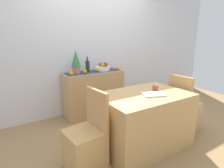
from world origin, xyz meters
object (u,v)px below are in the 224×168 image
(chair_by_corner, at_px, (184,113))
(coffee_cup, at_px, (155,88))
(open_book, at_px, (153,94))
(wine_bottle, at_px, (88,66))
(chair_near_window, at_px, (86,146))
(sideboard_console, at_px, (94,93))
(dining_table, at_px, (143,120))
(potted_plant, at_px, (76,61))
(fruit_bowl, at_px, (103,68))

(chair_by_corner, bearing_deg, coffee_cup, 178.05)
(open_book, bearing_deg, wine_bottle, 122.10)
(open_book, xyz_separation_m, chair_near_window, (-0.92, 0.10, -0.48))
(sideboard_console, height_order, chair_by_corner, chair_by_corner)
(dining_table, height_order, coffee_cup, coffee_cup)
(potted_plant, bearing_deg, coffee_cup, -64.13)
(chair_near_window, bearing_deg, sideboard_console, 59.68)
(fruit_bowl, relative_size, potted_plant, 0.65)
(coffee_cup, bearing_deg, open_book, -141.65)
(sideboard_console, bearing_deg, potted_plant, -180.00)
(potted_plant, relative_size, dining_table, 0.34)
(wine_bottle, bearing_deg, dining_table, -81.42)
(coffee_cup, height_order, chair_by_corner, chair_by_corner)
(potted_plant, bearing_deg, open_book, -71.15)
(sideboard_console, distance_m, wine_bottle, 0.54)
(fruit_bowl, relative_size, dining_table, 0.22)
(chair_near_window, bearing_deg, fruit_bowl, 53.59)
(chair_near_window, bearing_deg, potted_plant, 71.44)
(dining_table, relative_size, coffee_cup, 13.73)
(sideboard_console, height_order, potted_plant, potted_plant)
(open_book, relative_size, chair_by_corner, 0.31)
(fruit_bowl, distance_m, wine_bottle, 0.32)
(dining_table, bearing_deg, chair_near_window, 179.89)
(sideboard_console, relative_size, potted_plant, 2.72)
(potted_plant, distance_m, coffee_cup, 1.46)
(sideboard_console, distance_m, fruit_bowl, 0.50)
(sideboard_console, bearing_deg, open_book, -83.77)
(sideboard_console, relative_size, wine_bottle, 3.89)
(dining_table, height_order, open_book, open_book)
(sideboard_console, xyz_separation_m, fruit_bowl, (0.20, 0.00, 0.46))
(sideboard_console, height_order, fruit_bowl, fruit_bowl)
(chair_by_corner, bearing_deg, wine_bottle, 128.71)
(coffee_cup, bearing_deg, fruit_bowl, 94.41)
(dining_table, distance_m, open_book, 0.40)
(sideboard_console, xyz_separation_m, chair_by_corner, (0.94, -1.32, -0.15))
(sideboard_console, height_order, open_book, sideboard_console)
(sideboard_console, height_order, wine_bottle, wine_bottle)
(chair_near_window, bearing_deg, wine_bottle, 63.38)
(potted_plant, relative_size, coffee_cup, 4.73)
(potted_plant, xyz_separation_m, chair_by_corner, (1.27, -1.32, -0.78))
(chair_by_corner, bearing_deg, chair_near_window, 179.90)
(fruit_bowl, xyz_separation_m, chair_by_corner, (0.74, -1.32, -0.60))
(open_book, height_order, coffee_cup, coffee_cup)
(sideboard_console, distance_m, dining_table, 1.32)
(coffee_cup, distance_m, chair_near_window, 1.19)
(fruit_bowl, relative_size, chair_near_window, 0.29)
(fruit_bowl, xyz_separation_m, coffee_cup, (0.10, -1.29, -0.09))
(sideboard_console, bearing_deg, wine_bottle, 180.00)
(wine_bottle, distance_m, potted_plant, 0.24)
(fruit_bowl, distance_m, potted_plant, 0.56)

